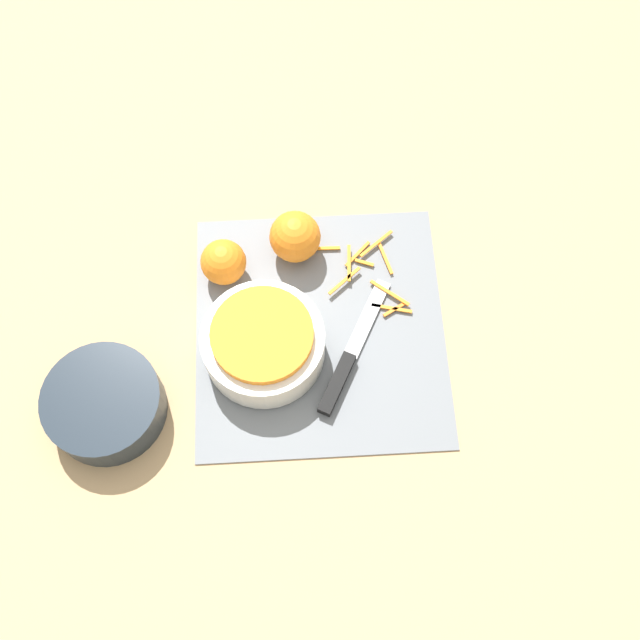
{
  "coord_description": "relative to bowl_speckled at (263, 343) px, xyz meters",
  "views": [
    {
      "loc": [
        -0.44,
        0.02,
        1.05
      ],
      "look_at": [
        0.0,
        0.0,
        0.04
      ],
      "focal_mm": 42.0,
      "sensor_mm": 36.0,
      "label": 1
    }
  ],
  "objects": [
    {
      "name": "orange_left",
      "position": [
        0.14,
        0.06,
        -0.0
      ],
      "size": [
        0.07,
        0.07,
        0.07
      ],
      "color": "orange",
      "rests_on": "cutting_board"
    },
    {
      "name": "peel_pile",
      "position": [
        0.12,
        -0.16,
        -0.03
      ],
      "size": [
        0.15,
        0.15,
        0.01
      ],
      "color": "orange",
      "rests_on": "cutting_board"
    },
    {
      "name": "cutting_board",
      "position": [
        0.03,
        -0.08,
        -0.04
      ],
      "size": [
        0.39,
        0.38,
        0.01
      ],
      "color": "slate",
      "rests_on": "ground_plane"
    },
    {
      "name": "bowl_speckled",
      "position": [
        0.0,
        0.0,
        0.0
      ],
      "size": [
        0.18,
        0.18,
        0.07
      ],
      "color": "silver",
      "rests_on": "cutting_board"
    },
    {
      "name": "orange_right",
      "position": [
        0.17,
        -0.05,
        0.0
      ],
      "size": [
        0.08,
        0.08,
        0.08
      ],
      "color": "orange",
      "rests_on": "cutting_board"
    },
    {
      "name": "ground_plane",
      "position": [
        0.03,
        -0.08,
        -0.04
      ],
      "size": [
        4.0,
        4.0,
        0.0
      ],
      "primitive_type": "plane",
      "color": "tan"
    },
    {
      "name": "bowl_dark",
      "position": [
        -0.08,
        0.23,
        -0.01
      ],
      "size": [
        0.17,
        0.17,
        0.06
      ],
      "color": "#1E2833",
      "rests_on": "ground_plane"
    },
    {
      "name": "knife",
      "position": [
        -0.04,
        -0.12,
        -0.03
      ],
      "size": [
        0.22,
        0.13,
        0.02
      ],
      "rotation": [
        0.0,
        0.0,
        -0.47
      ],
      "color": "black",
      "rests_on": "cutting_board"
    }
  ]
}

